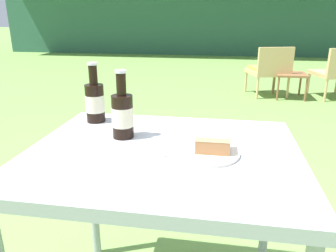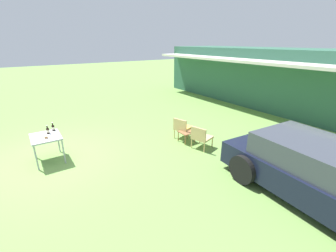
{
  "view_description": "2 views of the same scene",
  "coord_description": "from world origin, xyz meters",
  "px_view_note": "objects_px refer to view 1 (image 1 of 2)",
  "views": [
    {
      "loc": [
        0.18,
        -0.99,
        1.18
      ],
      "look_at": [
        0.0,
        0.1,
        0.8
      ],
      "focal_mm": 35.0,
      "sensor_mm": 36.0,
      "label": 1
    },
    {
      "loc": [
        6.6,
        -0.38,
        3.2
      ],
      "look_at": [
        1.55,
        3.03,
        0.9
      ],
      "focal_mm": 24.0,
      "sensor_mm": 36.0,
      "label": 2
    }
  ],
  "objects_px": {
    "patio_table": "(163,170)",
    "cola_bottle_near": "(123,114)",
    "garden_side_table": "(291,76)",
    "cake_on_plate": "(207,147)",
    "cola_bottle_far": "(95,101)",
    "wicker_chair_cushioned": "(269,69)"
  },
  "relations": [
    {
      "from": "cake_on_plate",
      "to": "cola_bottle_near",
      "type": "height_order",
      "value": "cola_bottle_near"
    },
    {
      "from": "patio_table",
      "to": "garden_side_table",
      "type": "bearing_deg",
      "value": 73.73
    },
    {
      "from": "garden_side_table",
      "to": "cake_on_plate",
      "type": "distance_m",
      "value": 4.19
    },
    {
      "from": "cola_bottle_far",
      "to": "wicker_chair_cushioned",
      "type": "bearing_deg",
      "value": 72.62
    },
    {
      "from": "garden_side_table",
      "to": "cake_on_plate",
      "type": "xyz_separation_m",
      "value": [
        -1.03,
        -4.04,
        0.45
      ]
    },
    {
      "from": "garden_side_table",
      "to": "cola_bottle_far",
      "type": "height_order",
      "value": "cola_bottle_far"
    },
    {
      "from": "wicker_chair_cushioned",
      "to": "cola_bottle_near",
      "type": "distance_m",
      "value": 4.17
    },
    {
      "from": "cake_on_plate",
      "to": "cola_bottle_near",
      "type": "xyz_separation_m",
      "value": [
        -0.31,
        0.1,
        0.07
      ]
    },
    {
      "from": "patio_table",
      "to": "wicker_chair_cushioned",
      "type": "bearing_deg",
      "value": 78.01
    },
    {
      "from": "patio_table",
      "to": "cola_bottle_near",
      "type": "bearing_deg",
      "value": 150.15
    },
    {
      "from": "garden_side_table",
      "to": "patio_table",
      "type": "xyz_separation_m",
      "value": [
        -1.18,
        -4.03,
        0.36
      ]
    },
    {
      "from": "wicker_chair_cushioned",
      "to": "cake_on_plate",
      "type": "height_order",
      "value": "cake_on_plate"
    },
    {
      "from": "garden_side_table",
      "to": "patio_table",
      "type": "bearing_deg",
      "value": -106.27
    },
    {
      "from": "patio_table",
      "to": "cola_bottle_far",
      "type": "height_order",
      "value": "cola_bottle_far"
    },
    {
      "from": "wicker_chair_cushioned",
      "to": "cola_bottle_far",
      "type": "xyz_separation_m",
      "value": [
        -1.21,
        -3.85,
        0.43
      ]
    },
    {
      "from": "patio_table",
      "to": "cola_bottle_near",
      "type": "xyz_separation_m",
      "value": [
        -0.17,
        0.09,
        0.16
      ]
    },
    {
      "from": "cake_on_plate",
      "to": "cola_bottle_far",
      "type": "relative_size",
      "value": 0.97
    },
    {
      "from": "garden_side_table",
      "to": "cake_on_plate",
      "type": "height_order",
      "value": "cake_on_plate"
    },
    {
      "from": "garden_side_table",
      "to": "cola_bottle_near",
      "type": "height_order",
      "value": "cola_bottle_near"
    },
    {
      "from": "patio_table",
      "to": "cake_on_plate",
      "type": "distance_m",
      "value": 0.18
    },
    {
      "from": "cola_bottle_near",
      "to": "cola_bottle_far",
      "type": "bearing_deg",
      "value": 136.02
    },
    {
      "from": "cake_on_plate",
      "to": "cola_bottle_far",
      "type": "distance_m",
      "value": 0.55
    }
  ]
}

